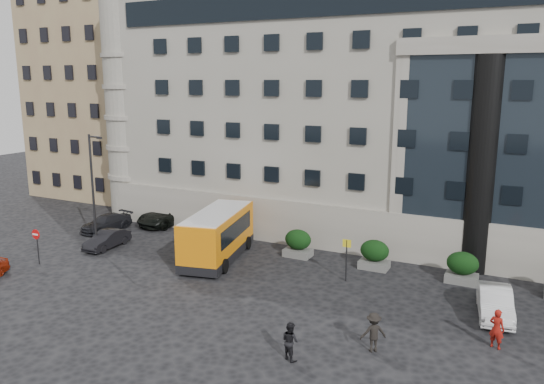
{
  "coord_description": "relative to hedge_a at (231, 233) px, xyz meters",
  "views": [
    {
      "loc": [
        14.7,
        -23.16,
        11.58
      ],
      "look_at": [
        0.91,
        4.5,
        5.0
      ],
      "focal_mm": 35.0,
      "sensor_mm": 36.0,
      "label": 1
    }
  ],
  "objects": [
    {
      "name": "pedestrian_a",
      "position": [
        17.96,
        -7.42,
        -0.02
      ],
      "size": [
        0.77,
        0.63,
        1.81
      ],
      "primitive_type": "imported",
      "rotation": [
        0.0,
        0.0,
        2.8
      ],
      "color": "maroon",
      "rests_on": "ground"
    },
    {
      "name": "hedge_d",
      "position": [
        15.6,
        0.0,
        0.0
      ],
      "size": [
        1.8,
        1.26,
        1.84
      ],
      "color": "#595957",
      "rests_on": "ground"
    },
    {
      "name": "pedestrian_c",
      "position": [
        13.21,
        -10.1,
        -0.05
      ],
      "size": [
        1.31,
        1.18,
        1.77
      ],
      "primitive_type": "imported",
      "rotation": [
        0.0,
        0.0,
        3.74
      ],
      "color": "black",
      "rests_on": "ground"
    },
    {
      "name": "hedge_b",
      "position": [
        5.2,
        0.0,
        0.0
      ],
      "size": [
        1.8,
        1.26,
        1.84
      ],
      "color": "#595957",
      "rests_on": "ground"
    },
    {
      "name": "minibus",
      "position": [
        0.68,
        -2.78,
        0.82
      ],
      "size": [
        4.15,
        7.98,
        3.17
      ],
      "rotation": [
        0.0,
        0.0,
        0.21
      ],
      "color": "orange",
      "rests_on": "ground"
    },
    {
      "name": "ground",
      "position": [
        4.0,
        -7.8,
        -0.93
      ],
      "size": [
        120.0,
        120.0,
        0.0
      ],
      "primitive_type": "plane",
      "color": "black",
      "rests_on": "ground"
    },
    {
      "name": "parked_car_c",
      "position": [
        -10.73,
        -1.0,
        -0.31
      ],
      "size": [
        2.37,
        4.47,
        1.23
      ],
      "primitive_type": "imported",
      "rotation": [
        0.0,
        0.0,
        -0.16
      ],
      "color": "black",
      "rests_on": "ground"
    },
    {
      "name": "white_taxi",
      "position": [
        17.66,
        -3.99,
        -0.21
      ],
      "size": [
        2.16,
        4.54,
        1.44
      ],
      "primitive_type": "imported",
      "rotation": [
        0.0,
        0.0,
        0.15
      ],
      "color": "silver",
      "rests_on": "ground"
    },
    {
      "name": "entrance_column",
      "position": [
        16.0,
        2.5,
        5.57
      ],
      "size": [
        1.8,
        1.8,
        13.0
      ],
      "primitive_type": "cylinder",
      "color": "black",
      "rests_on": "ground"
    },
    {
      "name": "street_lamp",
      "position": [
        -7.94,
        -4.8,
        3.44
      ],
      "size": [
        1.16,
        0.18,
        8.0
      ],
      "color": "#262628",
      "rests_on": "ground"
    },
    {
      "name": "bus_stop_sign",
      "position": [
        9.5,
        -2.8,
        0.8
      ],
      "size": [
        0.5,
        0.08,
        2.52
      ],
      "color": "#262628",
      "rests_on": "ground"
    },
    {
      "name": "apartment_near",
      "position": [
        -20.0,
        12.2,
        9.07
      ],
      "size": [
        14.0,
        14.0,
        20.0
      ],
      "primitive_type": "cube",
      "color": "#957756",
      "rests_on": "ground"
    },
    {
      "name": "hedge_c",
      "position": [
        10.4,
        0.0,
        0.0
      ],
      "size": [
        1.8,
        1.26,
        1.84
      ],
      "color": "#595957",
      "rests_on": "ground"
    },
    {
      "name": "red_truck",
      "position": [
        -10.7,
        9.6,
        0.42
      ],
      "size": [
        2.88,
        5.16,
        2.64
      ],
      "rotation": [
        0.0,
        0.0,
        -0.15
      ],
      "color": "maroon",
      "rests_on": "ground"
    },
    {
      "name": "hedge_a",
      "position": [
        0.0,
        0.0,
        0.0
      ],
      "size": [
        1.8,
        1.26,
        1.84
      ],
      "color": "#595957",
      "rests_on": "ground"
    },
    {
      "name": "apartment_far",
      "position": [
        -23.0,
        30.2,
        10.07
      ],
      "size": [
        13.0,
        13.0,
        22.0
      ],
      "primitive_type": "cube",
      "color": "#826B4B",
      "rests_on": "ground"
    },
    {
      "name": "parked_car_d",
      "position": [
        -7.5,
        2.73,
        -0.15
      ],
      "size": [
        3.42,
        5.91,
        1.55
      ],
      "primitive_type": "imported",
      "rotation": [
        0.0,
        0.0,
        -0.16
      ],
      "color": "black",
      "rests_on": "ground"
    },
    {
      "name": "civic_building",
      "position": [
        10.0,
        14.2,
        8.07
      ],
      "size": [
        44.0,
        24.0,
        18.0
      ],
      "primitive_type": "cube",
      "color": "gray",
      "rests_on": "ground"
    },
    {
      "name": "parked_car_b",
      "position": [
        -7.5,
        -4.3,
        -0.32
      ],
      "size": [
        1.45,
        3.78,
        1.23
      ],
      "primitive_type": "imported",
      "rotation": [
        0.0,
        0.0,
        0.04
      ],
      "color": "black",
      "rests_on": "ground"
    },
    {
      "name": "pedestrian_b",
      "position": [
        10.27,
        -12.33,
        -0.1
      ],
      "size": [
        1.0,
        0.92,
        1.66
      ],
      "primitive_type": "imported",
      "rotation": [
        0.0,
        0.0,
        2.69
      ],
      "color": "black",
      "rests_on": "ground"
    },
    {
      "name": "no_entry_sign",
      "position": [
        -9.0,
        -8.84,
        0.72
      ],
      "size": [
        0.64,
        0.16,
        2.32
      ],
      "color": "#262628",
      "rests_on": "ground"
    }
  ]
}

